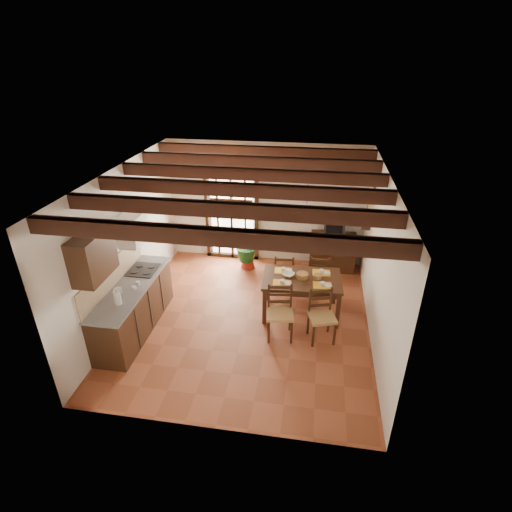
% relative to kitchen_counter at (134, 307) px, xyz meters
% --- Properties ---
extents(ground_plane, '(5.00, 5.00, 0.00)m').
position_rel_kitchen_counter_xyz_m(ground_plane, '(1.96, 0.60, -0.47)').
color(ground_plane, brown).
extents(room_shell, '(4.52, 5.02, 2.81)m').
position_rel_kitchen_counter_xyz_m(room_shell, '(1.96, 0.60, 1.34)').
color(room_shell, silver).
rests_on(room_shell, ground_plane).
extents(ceiling_beams, '(4.50, 4.34, 0.20)m').
position_rel_kitchen_counter_xyz_m(ceiling_beams, '(1.96, 0.60, 2.22)').
color(ceiling_beams, black).
rests_on(ceiling_beams, room_shell).
extents(french_door, '(1.26, 0.11, 2.32)m').
position_rel_kitchen_counter_xyz_m(french_door, '(1.16, 3.05, 0.70)').
color(french_door, white).
rests_on(french_door, ground_plane).
extents(kitchen_counter, '(0.64, 2.25, 1.38)m').
position_rel_kitchen_counter_xyz_m(kitchen_counter, '(0.00, 0.00, 0.00)').
color(kitchen_counter, '#321D10').
rests_on(kitchen_counter, ground_plane).
extents(upper_cabinet, '(0.35, 0.80, 0.70)m').
position_rel_kitchen_counter_xyz_m(upper_cabinet, '(-0.12, -0.70, 1.38)').
color(upper_cabinet, '#321D10').
rests_on(upper_cabinet, room_shell).
extents(range_hood, '(0.38, 0.60, 0.54)m').
position_rel_kitchen_counter_xyz_m(range_hood, '(-0.09, 0.55, 1.26)').
color(range_hood, white).
rests_on(range_hood, room_shell).
extents(counter_items, '(0.50, 1.43, 0.25)m').
position_rel_kitchen_counter_xyz_m(counter_items, '(0.00, 0.09, 0.49)').
color(counter_items, black).
rests_on(counter_items, kitchen_counter).
extents(dining_table, '(1.49, 1.00, 0.79)m').
position_rel_kitchen_counter_xyz_m(dining_table, '(2.93, 0.95, 0.21)').
color(dining_table, '#391F12').
rests_on(dining_table, ground_plane).
extents(chair_near_left, '(0.51, 0.50, 0.98)m').
position_rel_kitchen_counter_xyz_m(chair_near_left, '(2.60, 0.20, -0.17)').
color(chair_near_left, '#B2884C').
rests_on(chair_near_left, ground_plane).
extents(chair_near_right, '(0.54, 0.52, 0.95)m').
position_rel_kitchen_counter_xyz_m(chair_near_right, '(3.33, 0.23, -0.18)').
color(chair_near_right, '#B2884C').
rests_on(chair_near_right, ground_plane).
extents(chair_far_left, '(0.44, 0.42, 0.89)m').
position_rel_kitchen_counter_xyz_m(chair_far_left, '(2.53, 1.68, -0.19)').
color(chair_far_left, '#B2884C').
rests_on(chair_far_left, ground_plane).
extents(chair_far_right, '(0.45, 0.43, 0.93)m').
position_rel_kitchen_counter_xyz_m(chair_far_right, '(3.25, 1.71, -0.18)').
color(chair_far_right, '#B2884C').
rests_on(chair_far_right, ground_plane).
extents(table_setting, '(1.06, 0.70, 0.10)m').
position_rel_kitchen_counter_xyz_m(table_setting, '(2.93, 0.95, 0.38)').
color(table_setting, gold).
rests_on(table_setting, dining_table).
extents(table_bowl, '(0.28, 0.28, 0.05)m').
position_rel_kitchen_counter_xyz_m(table_bowl, '(2.67, 0.99, 0.34)').
color(table_bowl, white).
rests_on(table_bowl, dining_table).
extents(sideboard, '(1.02, 0.47, 0.86)m').
position_rel_kitchen_counter_xyz_m(sideboard, '(3.54, 2.83, -0.04)').
color(sideboard, '#321D10').
rests_on(sideboard, ground_plane).
extents(crt_tv, '(0.48, 0.45, 0.38)m').
position_rel_kitchen_counter_xyz_m(crt_tv, '(3.54, 2.82, 0.58)').
color(crt_tv, black).
rests_on(crt_tv, sideboard).
extents(fuse_box, '(0.25, 0.03, 0.32)m').
position_rel_kitchen_counter_xyz_m(fuse_box, '(3.46, 3.08, 1.28)').
color(fuse_box, white).
rests_on(fuse_box, room_shell).
extents(plant_pot, '(0.33, 0.33, 0.20)m').
position_rel_kitchen_counter_xyz_m(plant_pot, '(1.61, 2.57, -0.36)').
color(plant_pot, maroon).
rests_on(plant_pot, ground_plane).
extents(potted_plant, '(2.06, 1.85, 2.03)m').
position_rel_kitchen_counter_xyz_m(potted_plant, '(1.61, 2.57, 0.10)').
color(potted_plant, '#144C19').
rests_on(potted_plant, ground_plane).
extents(wall_shelf, '(0.20, 0.42, 0.20)m').
position_rel_kitchen_counter_xyz_m(wall_shelf, '(4.10, 2.20, 1.04)').
color(wall_shelf, '#321D10').
rests_on(wall_shelf, room_shell).
extents(shelf_vase, '(0.15, 0.15, 0.15)m').
position_rel_kitchen_counter_xyz_m(shelf_vase, '(4.10, 2.20, 1.18)').
color(shelf_vase, '#B2BFB2').
rests_on(shelf_vase, wall_shelf).
extents(shelf_flowers, '(0.14, 0.14, 0.36)m').
position_rel_kitchen_counter_xyz_m(shelf_flowers, '(4.10, 2.20, 1.38)').
color(shelf_flowers, gold).
rests_on(shelf_flowers, shelf_vase).
extents(framed_picture, '(0.03, 0.32, 0.32)m').
position_rel_kitchen_counter_xyz_m(framed_picture, '(4.18, 2.20, 1.58)').
color(framed_picture, brown).
rests_on(framed_picture, room_shell).
extents(pendant_lamp, '(0.36, 0.36, 0.84)m').
position_rel_kitchen_counter_xyz_m(pendant_lamp, '(2.93, 1.05, 1.60)').
color(pendant_lamp, black).
rests_on(pendant_lamp, room_shell).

